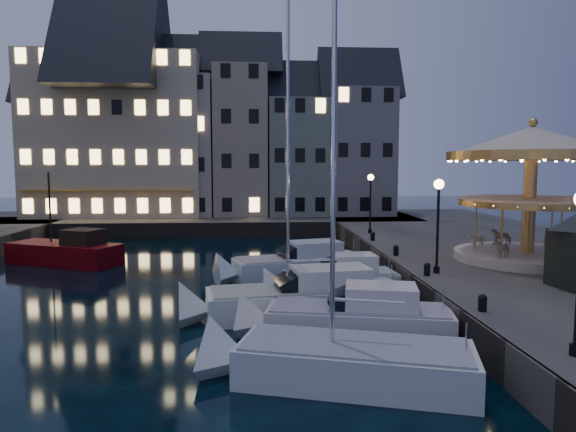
{
  "coord_description": "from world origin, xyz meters",
  "views": [
    {
      "loc": [
        -0.76,
        -21.02,
        6.05
      ],
      "look_at": [
        1.0,
        8.0,
        3.2
      ],
      "focal_mm": 32.0,
      "sensor_mm": 36.0,
      "label": 1
    }
  ],
  "objects": [
    {
      "name": "motorboat_e",
      "position": [
        1.17,
        6.23,
        0.64
      ],
      "size": [
        8.2,
        4.37,
        2.15
      ],
      "color": "silver",
      "rests_on": "ground"
    },
    {
      "name": "ground",
      "position": [
        0.0,
        0.0,
        0.0
      ],
      "size": [
        160.0,
        160.0,
        0.0
      ],
      "primitive_type": "plane",
      "color": "black",
      "rests_on": "ground"
    },
    {
      "name": "motorboat_b",
      "position": [
        2.35,
        -3.66,
        0.64
      ],
      "size": [
        7.48,
        3.45,
        2.15
      ],
      "color": "silver",
      "rests_on": "ground"
    },
    {
      "name": "streetlamp_b",
      "position": [
        7.2,
        1.0,
        4.02
      ],
      "size": [
        0.44,
        0.44,
        4.17
      ],
      "color": "black",
      "rests_on": "quay_east"
    },
    {
      "name": "townhouse_nf",
      "position": [
        9.25,
        30.0,
        8.28
      ],
      "size": [
        6.82,
        8.0,
        13.8
      ],
      "color": "slate",
      "rests_on": "quay_north"
    },
    {
      "name": "townhouse_na",
      "position": [
        -19.5,
        30.0,
        7.78
      ],
      "size": [
        5.5,
        8.0,
        12.8
      ],
      "color": "gray",
      "rests_on": "quay_north"
    },
    {
      "name": "bollard_b",
      "position": [
        6.6,
        0.5,
        1.6
      ],
      "size": [
        0.3,
        0.3,
        0.57
      ],
      "color": "black",
      "rests_on": "quay_east"
    },
    {
      "name": "red_fishing_boat",
      "position": [
        -12.5,
        10.94,
        0.69
      ],
      "size": [
        7.54,
        5.19,
        5.84
      ],
      "color": "#61040C",
      "rests_on": "ground"
    },
    {
      "name": "motorboat_d",
      "position": [
        2.7,
        2.28,
        0.63
      ],
      "size": [
        6.26,
        2.33,
        2.15
      ],
      "color": "silver",
      "rests_on": "ground"
    },
    {
      "name": "townhouse_nc",
      "position": [
        -8.0,
        30.0,
        8.78
      ],
      "size": [
        6.82,
        8.0,
        14.8
      ],
      "color": "#A89D8E",
      "rests_on": "quay_north"
    },
    {
      "name": "quaywall_e",
      "position": [
        6.0,
        6.0,
        0.65
      ],
      "size": [
        0.15,
        44.0,
        1.3
      ],
      "primitive_type": "cube",
      "color": "#47423A",
      "rests_on": "ground"
    },
    {
      "name": "quay_north",
      "position": [
        -8.0,
        28.0,
        0.65
      ],
      "size": [
        44.0,
        12.0,
        1.3
      ],
      "primitive_type": "cube",
      "color": "#474442",
      "rests_on": "ground"
    },
    {
      "name": "townhouse_nb",
      "position": [
        -14.05,
        30.0,
        8.28
      ],
      "size": [
        6.16,
        8.0,
        13.8
      ],
      "color": "gray",
      "rests_on": "quay_north"
    },
    {
      "name": "carousel",
      "position": [
        12.81,
        3.68,
        5.97
      ],
      "size": [
        8.1,
        8.1,
        7.09
      ],
      "color": "beige",
      "rests_on": "quay_east"
    },
    {
      "name": "motorboat_a",
      "position": [
        1.37,
        -7.23,
        0.54
      ],
      "size": [
        7.6,
        4.33,
        12.63
      ],
      "color": "silver",
      "rests_on": "ground"
    },
    {
      "name": "bollard_a",
      "position": [
        6.6,
        -5.0,
        1.6
      ],
      "size": [
        0.3,
        0.3,
        0.57
      ],
      "color": "black",
      "rests_on": "quay_east"
    },
    {
      "name": "quaywall_n",
      "position": [
        -6.0,
        22.0,
        0.65
      ],
      "size": [
        48.0,
        0.15,
        1.3
      ],
      "primitive_type": "cube",
      "color": "#47423A",
      "rests_on": "ground"
    },
    {
      "name": "quay_east",
      "position": [
        14.0,
        6.0,
        0.65
      ],
      "size": [
        16.0,
        56.0,
        1.3
      ],
      "primitive_type": "cube",
      "color": "#474442",
      "rests_on": "ground"
    },
    {
      "name": "hotel_corner",
      "position": [
        -14.0,
        30.0,
        9.78
      ],
      "size": [
        17.6,
        9.0,
        16.8
      ],
      "color": "beige",
      "rests_on": "quay_north"
    },
    {
      "name": "streetlamp_c",
      "position": [
        7.2,
        14.5,
        4.02
      ],
      "size": [
        0.44,
        0.44,
        4.17
      ],
      "color": "black",
      "rests_on": "quay_east"
    },
    {
      "name": "bollard_d",
      "position": [
        6.6,
        11.0,
        1.6
      ],
      "size": [
        0.3,
        0.3,
        0.57
      ],
      "color": "black",
      "rests_on": "quay_east"
    },
    {
      "name": "townhouse_nd",
      "position": [
        -2.25,
        30.0,
        9.28
      ],
      "size": [
        5.5,
        8.0,
        15.8
      ],
      "color": "gray",
      "rests_on": "quay_north"
    },
    {
      "name": "townhouse_ne",
      "position": [
        3.2,
        30.0,
        7.78
      ],
      "size": [
        6.16,
        8.0,
        12.8
      ],
      "color": "slate",
      "rests_on": "quay_north"
    },
    {
      "name": "bollard_c",
      "position": [
        6.6,
        5.5,
        1.6
      ],
      "size": [
        0.3,
        0.3,
        0.57
      ],
      "color": "black",
      "rests_on": "quay_east"
    },
    {
      "name": "motorboat_c",
      "position": [
        0.86,
        -0.82,
        0.68
      ],
      "size": [
        9.2,
        3.55,
        12.16
      ],
      "color": "silver",
      "rests_on": "ground"
    }
  ]
}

